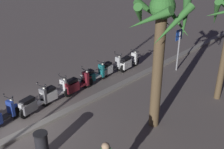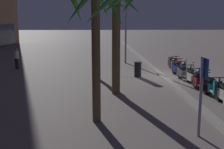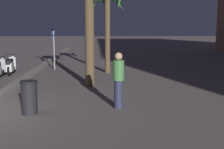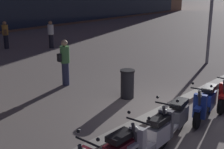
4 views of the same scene
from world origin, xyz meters
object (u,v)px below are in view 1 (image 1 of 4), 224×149
(scooter_white_mid_front, at_px, (129,62))
(scooter_silver_far_back, at_px, (110,68))
(scooter_grey_lead_nearest, at_px, (33,104))
(litter_bin, at_px, (42,145))
(scooter_teal_last_in_row, at_px, (93,76))
(crossing_sign, at_px, (179,45))
(scooter_white_mid_rear, at_px, (54,93))
(palm_tree_near_sign, at_px, (161,34))
(scooter_maroon_gap_after_mid, at_px, (76,85))

(scooter_white_mid_front, bearing_deg, scooter_silver_far_back, -11.55)
(scooter_grey_lead_nearest, height_order, litter_bin, scooter_grey_lead_nearest)
(scooter_teal_last_in_row, distance_m, crossing_sign, 5.13)
(scooter_white_mid_rear, relative_size, palm_tree_near_sign, 0.34)
(scooter_white_mid_rear, bearing_deg, palm_tree_near_sign, 111.06)
(palm_tree_near_sign, bearing_deg, scooter_silver_far_back, -115.61)
(scooter_teal_last_in_row, distance_m, scooter_white_mid_rear, 2.45)
(scooter_white_mid_front, relative_size, crossing_sign, 0.72)
(scooter_white_mid_front, distance_m, scooter_silver_far_back, 1.27)
(scooter_silver_far_back, distance_m, litter_bin, 6.89)
(scooter_white_mid_front, distance_m, scooter_teal_last_in_row, 2.63)
(scooter_white_mid_rear, height_order, litter_bin, scooter_white_mid_rear)
(crossing_sign, height_order, palm_tree_near_sign, palm_tree_near_sign)
(scooter_maroon_gap_after_mid, relative_size, crossing_sign, 0.76)
(scooter_maroon_gap_after_mid, xyz_separation_m, palm_tree_near_sign, (-0.45, 4.25, 3.31))
(scooter_teal_last_in_row, bearing_deg, scooter_white_mid_rear, 1.62)
(scooter_white_mid_rear, height_order, scooter_grey_lead_nearest, same)
(scooter_grey_lead_nearest, height_order, palm_tree_near_sign, palm_tree_near_sign)
(scooter_teal_last_in_row, distance_m, palm_tree_near_sign, 5.59)
(scooter_grey_lead_nearest, distance_m, palm_tree_near_sign, 6.07)
(scooter_silver_far_back, height_order, scooter_teal_last_in_row, scooter_silver_far_back)
(scooter_grey_lead_nearest, bearing_deg, scooter_maroon_gap_after_mid, -178.96)
(litter_bin, bearing_deg, scooter_maroon_gap_after_mid, -144.45)
(scooter_white_mid_rear, xyz_separation_m, palm_tree_near_sign, (-1.68, 4.36, 3.32))
(scooter_silver_far_back, relative_size, palm_tree_near_sign, 0.36)
(scooter_teal_last_in_row, distance_m, scooter_grey_lead_nearest, 3.62)
(scooter_silver_far_back, height_order, crossing_sign, crossing_sign)
(scooter_silver_far_back, xyz_separation_m, scooter_white_mid_rear, (3.84, 0.14, -0.00))
(scooter_white_mid_front, relative_size, litter_bin, 1.82)
(scooter_teal_last_in_row, height_order, scooter_maroon_gap_after_mid, scooter_maroon_gap_after_mid)
(litter_bin, bearing_deg, scooter_white_mid_front, -160.84)
(scooter_grey_lead_nearest, bearing_deg, scooter_white_mid_rear, -172.57)
(scooter_white_mid_front, xyz_separation_m, palm_tree_near_sign, (3.40, 4.25, 3.31))
(scooter_white_mid_front, distance_m, litter_bin, 7.95)
(scooter_silver_far_back, bearing_deg, scooter_white_mid_rear, 2.05)
(scooter_silver_far_back, relative_size, litter_bin, 1.93)
(scooter_silver_far_back, distance_m, scooter_white_mid_rear, 3.84)
(palm_tree_near_sign, bearing_deg, crossing_sign, -157.12)
(scooter_white_mid_rear, xyz_separation_m, litter_bin, (2.43, 2.73, 0.04))
(scooter_teal_last_in_row, bearing_deg, palm_tree_near_sign, 80.10)
(scooter_maroon_gap_after_mid, distance_m, crossing_sign, 6.17)
(palm_tree_near_sign, xyz_separation_m, litter_bin, (4.11, -1.64, -3.28))
(scooter_white_mid_front, distance_m, crossing_sign, 2.95)
(scooter_white_mid_front, height_order, litter_bin, scooter_white_mid_front)
(scooter_white_mid_rear, bearing_deg, scooter_white_mid_front, 178.69)
(scooter_teal_last_in_row, relative_size, crossing_sign, 0.76)
(litter_bin, bearing_deg, palm_tree_near_sign, 158.29)
(scooter_teal_last_in_row, height_order, palm_tree_near_sign, palm_tree_near_sign)
(scooter_teal_last_in_row, bearing_deg, crossing_sign, 153.95)
(scooter_teal_last_in_row, xyz_separation_m, crossing_sign, (-4.51, 2.20, 1.06))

